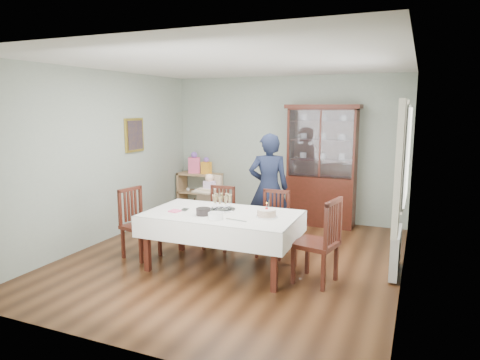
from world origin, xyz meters
The scene contains 25 objects.
floor centered at (0.00, 0.00, 0.00)m, with size 5.00×5.00×0.00m, color #593319.
room_shell centered at (0.00, 0.53, 1.70)m, with size 5.00×5.00×5.00m.
dining_table centered at (0.02, -0.41, 0.38)m, with size 2.02×1.18×0.76m.
china_cabinet centered at (0.75, 2.26, 1.12)m, with size 1.30×0.48×2.18m.
sideboard centered at (-1.75, 2.28, 0.40)m, with size 0.90×0.38×0.80m.
picture_frame centered at (-2.22, 0.80, 1.65)m, with size 0.04×0.48×0.58m, color gold.
window centered at (2.22, 0.30, 1.55)m, with size 0.04×1.02×1.22m, color white.
curtain_left centered at (2.16, -0.32, 1.45)m, with size 0.07×0.30×1.55m, color silver.
curtain_right centered at (2.16, 0.92, 1.45)m, with size 0.07×0.30×1.55m, color silver.
radiator centered at (2.16, 0.30, 0.30)m, with size 0.10×0.80×0.55m, color white.
chair_far_left centered at (-0.40, 0.37, 0.28)m, with size 0.44×0.44×0.93m.
chair_far_right centered at (0.47, 0.35, 0.28)m, with size 0.42×0.42×0.93m.
chair_end_left centered at (-1.25, -0.45, 0.29)m, with size 0.53×0.53×0.99m.
chair_end_right centered at (1.29, -0.38, 0.32)m, with size 0.56×0.56×1.06m.
woman centered at (0.19, 0.98, 0.87)m, with size 0.63×0.41×1.73m, color black.
high_chair centered at (-0.92, 1.10, 0.39)m, with size 0.53×0.53×1.00m.
champagne_tray centered at (-0.04, -0.26, 0.83)m, with size 0.36×0.36×0.22m.
birthday_cake centered at (0.63, -0.37, 0.81)m, with size 0.28×0.28×0.19m.
plate_stack_dark centered at (-0.15, -0.59, 0.80)m, with size 0.19×0.19×0.09m, color black.
plate_stack_white centered at (0.09, -0.71, 0.80)m, with size 0.19×0.19×0.08m, color white.
napkin_stack centered at (-0.58, -0.58, 0.77)m, with size 0.13×0.13×0.02m, color #FE5D8B.
cutlery centered at (-0.54, -0.46, 0.77)m, with size 0.11×0.17×0.01m, color silver, non-canonical shape.
cake_knife centered at (0.35, -0.68, 0.77)m, with size 0.29×0.03×0.01m, color silver.
gift_bag_pink centered at (-1.86, 2.26, 0.99)m, with size 0.27×0.23×0.43m.
gift_bag_orange centered at (-1.59, 2.26, 0.95)m, with size 0.20×0.15×0.34m.
Camera 1 is at (2.37, -5.32, 2.13)m, focal length 32.00 mm.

